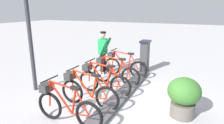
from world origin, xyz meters
TOP-DOWN VIEW (x-y plane):
  - ground_plane at (0.00, 0.00)m, footprint 60.00×60.00m
  - dock_rail_base at (0.00, 0.00)m, footprint 0.44×5.15m
  - payment_kiosk at (0.05, -2.88)m, footprint 0.36×0.52m
  - bike_docked_0 at (0.63, -1.97)m, footprint 1.72×0.54m
  - bike_docked_1 at (0.63, -1.10)m, footprint 1.72×0.54m
  - bike_docked_2 at (0.63, -0.23)m, footprint 1.72×0.54m
  - bike_docked_3 at (0.63, 0.63)m, footprint 1.72×0.54m
  - bike_docked_4 at (0.63, 1.50)m, footprint 1.72×0.54m
  - worker_near_rack at (1.46, -1.96)m, footprint 0.49×0.66m
  - lamp_post at (2.70, 0.37)m, footprint 0.32×0.32m
  - planter_bush at (-1.71, 0.10)m, footprint 0.76×0.76m

SIDE VIEW (x-z plane):
  - ground_plane at x=0.00m, z-range 0.00..0.00m
  - dock_rail_base at x=0.00m, z-range 0.00..0.10m
  - bike_docked_0 at x=0.63m, z-range -0.08..0.94m
  - bike_docked_1 at x=0.63m, z-range -0.08..0.94m
  - bike_docked_2 at x=0.63m, z-range -0.08..0.94m
  - bike_docked_3 at x=0.63m, z-range -0.08..0.94m
  - bike_docked_4 at x=0.63m, z-range -0.08..0.94m
  - planter_bush at x=-1.71m, z-range 0.06..1.03m
  - payment_kiosk at x=0.05m, z-range 0.03..1.31m
  - worker_near_rack at x=1.46m, z-range 0.08..1.74m
  - lamp_post at x=2.70m, z-range 0.62..4.70m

